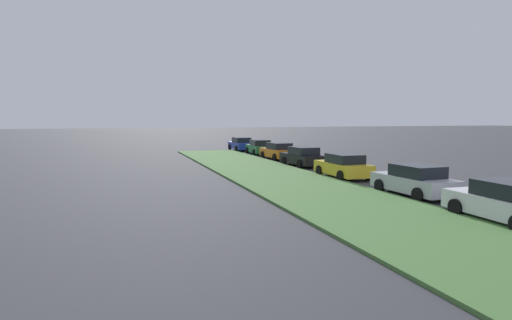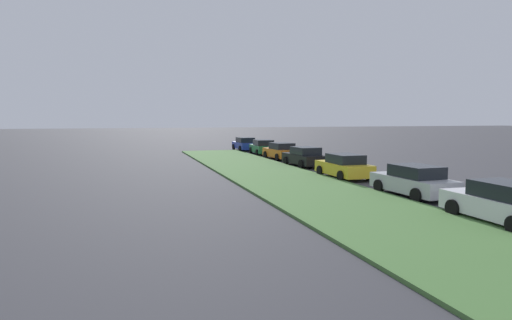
{
  "view_description": "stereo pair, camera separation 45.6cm",
  "coord_description": "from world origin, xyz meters",
  "px_view_note": "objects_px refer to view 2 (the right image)",
  "views": [
    {
      "loc": [
        -5.64,
        17.0,
        3.65
      ],
      "look_at": [
        17.87,
        9.31,
        1.2
      ],
      "focal_mm": 30.11,
      "sensor_mm": 36.0,
      "label": 1
    },
    {
      "loc": [
        -5.78,
        16.57,
        3.65
      ],
      "look_at": [
        17.87,
        9.31,
        1.2
      ],
      "focal_mm": 30.11,
      "sensor_mm": 36.0,
      "label": 2
    }
  ],
  "objects_px": {
    "parked_car_white": "(505,204)",
    "parked_car_black": "(304,157)",
    "parked_car_green": "(263,147)",
    "parked_car_orange": "(281,151)",
    "parked_car_silver": "(414,181)",
    "parked_car_blue": "(245,144)",
    "parked_car_yellow": "(344,166)"
  },
  "relations": [
    {
      "from": "parked_car_silver",
      "to": "parked_car_blue",
      "type": "relative_size",
      "value": 1.01
    },
    {
      "from": "parked_car_yellow",
      "to": "parked_car_blue",
      "type": "relative_size",
      "value": 0.99
    },
    {
      "from": "parked_car_white",
      "to": "parked_car_green",
      "type": "height_order",
      "value": "same"
    },
    {
      "from": "parked_car_white",
      "to": "parked_car_black",
      "type": "xyz_separation_m",
      "value": [
        18.22,
        -0.47,
        0.0
      ]
    },
    {
      "from": "parked_car_black",
      "to": "parked_car_silver",
      "type": "bearing_deg",
      "value": 176.32
    },
    {
      "from": "parked_car_silver",
      "to": "parked_car_green",
      "type": "distance_m",
      "value": 23.73
    },
    {
      "from": "parked_car_green",
      "to": "parked_car_orange",
      "type": "bearing_deg",
      "value": -177.18
    },
    {
      "from": "parked_car_orange",
      "to": "parked_car_blue",
      "type": "distance_m",
      "value": 10.74
    },
    {
      "from": "parked_car_white",
      "to": "parked_car_green",
      "type": "bearing_deg",
      "value": -0.08
    },
    {
      "from": "parked_car_silver",
      "to": "parked_car_black",
      "type": "relative_size",
      "value": 0.99
    },
    {
      "from": "parked_car_black",
      "to": "parked_car_blue",
      "type": "distance_m",
      "value": 16.29
    },
    {
      "from": "parked_car_blue",
      "to": "parked_car_black",
      "type": "bearing_deg",
      "value": 179.36
    },
    {
      "from": "parked_car_black",
      "to": "parked_car_green",
      "type": "bearing_deg",
      "value": -4.45
    },
    {
      "from": "parked_car_white",
      "to": "parked_car_blue",
      "type": "xyz_separation_m",
      "value": [
        34.51,
        -0.35,
        0.0
      ]
    },
    {
      "from": "parked_car_silver",
      "to": "parked_car_green",
      "type": "height_order",
      "value": "same"
    },
    {
      "from": "parked_car_white",
      "to": "parked_car_yellow",
      "type": "bearing_deg",
      "value": 0.18
    },
    {
      "from": "parked_car_white",
      "to": "parked_car_silver",
      "type": "bearing_deg",
      "value": -2.62
    },
    {
      "from": "parked_car_silver",
      "to": "parked_car_blue",
      "type": "xyz_separation_m",
      "value": [
        29.17,
        0.02,
        0.0
      ]
    },
    {
      "from": "parked_car_green",
      "to": "parked_car_blue",
      "type": "xyz_separation_m",
      "value": [
        5.44,
        0.35,
        0.0
      ]
    },
    {
      "from": "parked_car_orange",
      "to": "parked_car_blue",
      "type": "height_order",
      "value": "same"
    },
    {
      "from": "parked_car_silver",
      "to": "parked_car_green",
      "type": "relative_size",
      "value": 0.99
    },
    {
      "from": "parked_car_white",
      "to": "parked_car_silver",
      "type": "xyz_separation_m",
      "value": [
        5.34,
        -0.37,
        0.0
      ]
    },
    {
      "from": "parked_car_yellow",
      "to": "parked_car_blue",
      "type": "xyz_separation_m",
      "value": [
        22.79,
        -0.12,
        0.0
      ]
    },
    {
      "from": "parked_car_silver",
      "to": "parked_car_orange",
      "type": "height_order",
      "value": "same"
    },
    {
      "from": "parked_car_yellow",
      "to": "parked_car_black",
      "type": "relative_size",
      "value": 0.98
    },
    {
      "from": "parked_car_silver",
      "to": "parked_car_green",
      "type": "xyz_separation_m",
      "value": [
        23.73,
        -0.33,
        0.0
      ]
    },
    {
      "from": "parked_car_yellow",
      "to": "parked_car_black",
      "type": "xyz_separation_m",
      "value": [
        6.51,
        -0.24,
        0.0
      ]
    },
    {
      "from": "parked_car_orange",
      "to": "parked_car_blue",
      "type": "xyz_separation_m",
      "value": [
        10.73,
        0.3,
        0.0
      ]
    },
    {
      "from": "parked_car_yellow",
      "to": "parked_car_blue",
      "type": "bearing_deg",
      "value": -0.64
    },
    {
      "from": "parked_car_green",
      "to": "parked_car_yellow",
      "type": "bearing_deg",
      "value": -178.25
    },
    {
      "from": "parked_car_black",
      "to": "parked_car_orange",
      "type": "relative_size",
      "value": 1.0
    },
    {
      "from": "parked_car_orange",
      "to": "parked_car_green",
      "type": "distance_m",
      "value": 5.29
    }
  ]
}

